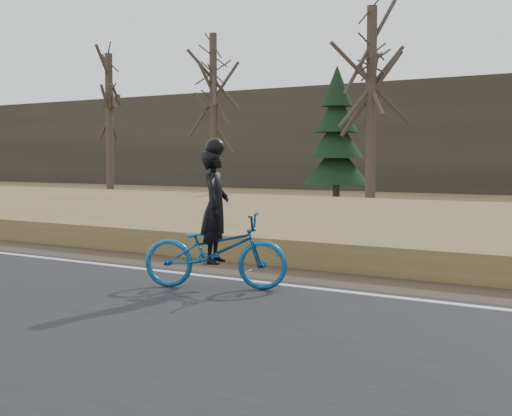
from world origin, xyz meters
The scene contains 12 objects.
ground centered at (0.00, 0.00, 0.00)m, with size 120.00×120.00×0.00m, color olive.
edge_line centered at (0.00, 0.20, 0.07)m, with size 120.00×0.12×0.01m, color silver.
shoulder centered at (0.00, 1.20, 0.02)m, with size 120.00×1.60×0.04m, color #473A2B.
embankment centered at (0.00, 4.20, 0.22)m, with size 120.00×5.00×0.44m, color olive.
ballast centered at (0.00, 8.00, 0.23)m, with size 120.00×3.00×0.45m, color slate.
railroad centered at (0.00, 8.00, 0.53)m, with size 120.00×2.40×0.29m.
treeline_backdrop centered at (0.00, 30.00, 3.00)m, with size 120.00×4.00×6.00m, color #383328.
cyclist centered at (3.41, -0.51, 0.70)m, with size 2.08×1.43×2.04m.
bare_tree_far_left centered at (-14.82, 15.96, 3.34)m, with size 0.36×0.36×6.68m, color #453B32.
bare_tree_left centered at (-10.35, 18.06, 3.75)m, with size 0.36×0.36×7.49m, color #453B32.
bare_tree_near_left centered at (-1.16, 14.88, 3.55)m, with size 0.36×0.36×7.10m, color #453B32.
conifer centered at (-3.59, 17.06, 2.59)m, with size 2.60×2.60×5.48m.
Camera 1 is at (9.12, -8.27, 1.83)m, focal length 50.00 mm.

